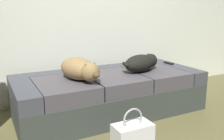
% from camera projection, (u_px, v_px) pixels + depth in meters
% --- Properties ---
extents(couch, '(2.06, 0.90, 0.45)m').
position_uv_depth(couch, '(110.00, 93.00, 2.83)').
color(couch, '#353C36').
rests_on(couch, ground).
extents(dog_tan, '(0.37, 0.64, 0.22)m').
position_uv_depth(dog_tan, '(80.00, 69.00, 2.50)').
color(dog_tan, olive).
rests_on(dog_tan, couch).
extents(dog_dark, '(0.56, 0.36, 0.20)m').
position_uv_depth(dog_dark, '(142.00, 63.00, 2.86)').
color(dog_dark, black).
rests_on(dog_dark, couch).
extents(tv_remote, '(0.05, 0.15, 0.02)m').
position_uv_depth(tv_remote, '(169.00, 63.00, 3.28)').
color(tv_remote, black).
rests_on(tv_remote, couch).
extents(handbag, '(0.32, 0.18, 0.38)m').
position_uv_depth(handbag, '(132.00, 137.00, 2.03)').
color(handbag, silver).
rests_on(handbag, ground).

